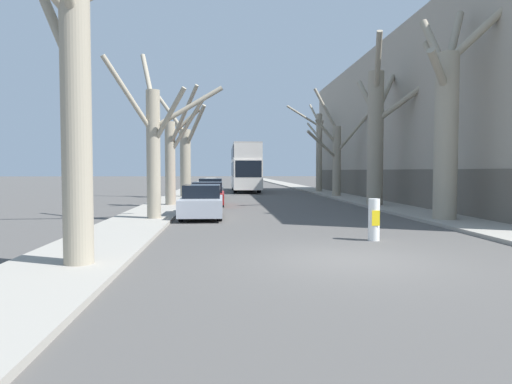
{
  "coord_description": "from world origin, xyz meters",
  "views": [
    {
      "loc": [
        -2.8,
        -9.89,
        1.99
      ],
      "look_at": [
        -0.09,
        27.92,
        0.2
      ],
      "focal_mm": 32.0,
      "sensor_mm": 36.0,
      "label": 1
    }
  ],
  "objects": [
    {
      "name": "sidewalk_right",
      "position": [
        6.02,
        50.0,
        0.06
      ],
      "size": [
        2.46,
        120.0,
        0.12
      ],
      "primitive_type": "cube",
      "color": "gray",
      "rests_on": "ground"
    },
    {
      "name": "parked_car_2",
      "position": [
        -3.7,
        22.63,
        0.67
      ],
      "size": [
        1.79,
        4.52,
        1.41
      ],
      "color": "#4C5156",
      "rests_on": "ground"
    },
    {
      "name": "traffic_bollard",
      "position": [
        1.45,
        2.69,
        0.6
      ],
      "size": [
        0.32,
        0.33,
        1.19
      ],
      "color": "white",
      "rests_on": "ground"
    },
    {
      "name": "street_tree_right_2",
      "position": [
        5.47,
        23.27,
        3.17
      ],
      "size": [
        4.43,
        2.45,
        8.08
      ],
      "color": "gray",
      "rests_on": "ground"
    },
    {
      "name": "building_facade_right",
      "position": [
        12.24,
        20.31,
        5.11
      ],
      "size": [
        10.08,
        34.47,
        10.23
      ],
      "color": "#9E9384",
      "rests_on": "ground"
    },
    {
      "name": "street_tree_left_3",
      "position": [
        -5.57,
        23.45,
        3.01
      ],
      "size": [
        3.75,
        2.93,
        7.48
      ],
      "color": "gray",
      "rests_on": "ground"
    },
    {
      "name": "sidewalk_left",
      "position": [
        -6.02,
        50.0,
        0.06
      ],
      "size": [
        2.46,
        120.0,
        0.12
      ],
      "primitive_type": "cube",
      "color": "gray",
      "rests_on": "ground"
    },
    {
      "name": "double_decker_bus",
      "position": [
        -0.71,
        33.63,
        2.5
      ],
      "size": [
        2.47,
        11.45,
        4.41
      ],
      "color": "silver",
      "rests_on": "ground"
    },
    {
      "name": "street_tree_left_1",
      "position": [
        -5.48,
        8.19,
        3.03
      ],
      "size": [
        4.45,
        2.69,
        6.81
      ],
      "color": "gray",
      "rests_on": "ground"
    },
    {
      "name": "street_tree_left_2",
      "position": [
        -5.52,
        15.25,
        2.79
      ],
      "size": [
        2.32,
        2.02,
        6.41
      ],
      "color": "gray",
      "rests_on": "ground"
    },
    {
      "name": "ground_plane",
      "position": [
        0.0,
        0.0,
        0.0
      ],
      "size": [
        300.0,
        300.0,
        0.0
      ],
      "primitive_type": "plane",
      "color": "#4C4947"
    },
    {
      "name": "street_tree_right_1",
      "position": [
        5.62,
        14.69,
        4.19
      ],
      "size": [
        3.31,
        4.36,
        9.04
      ],
      "color": "gray",
      "rests_on": "ground"
    },
    {
      "name": "street_tree_right_0",
      "position": [
        5.77,
        7.13,
        3.9
      ],
      "size": [
        3.52,
        2.82,
        8.37
      ],
      "color": "gray",
      "rests_on": "ground"
    },
    {
      "name": "parked_car_0",
      "position": [
        -3.7,
        9.41,
        0.66
      ],
      "size": [
        1.72,
        4.39,
        1.38
      ],
      "color": "#9EA3AD",
      "rests_on": "ground"
    },
    {
      "name": "parked_car_1",
      "position": [
        -3.7,
        16.1,
        0.63
      ],
      "size": [
        1.88,
        4.28,
        1.33
      ],
      "color": "maroon",
      "rests_on": "ground"
    },
    {
      "name": "street_tree_left_0",
      "position": [
        -5.75,
        -0.61,
        3.83
      ],
      "size": [
        2.37,
        3.22,
        7.65
      ],
      "color": "gray",
      "rests_on": "ground"
    },
    {
      "name": "street_tree_right_3",
      "position": [
        5.7,
        30.68,
        3.99
      ],
      "size": [
        3.2,
        3.65,
        8.18
      ],
      "color": "gray",
      "rests_on": "ground"
    }
  ]
}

